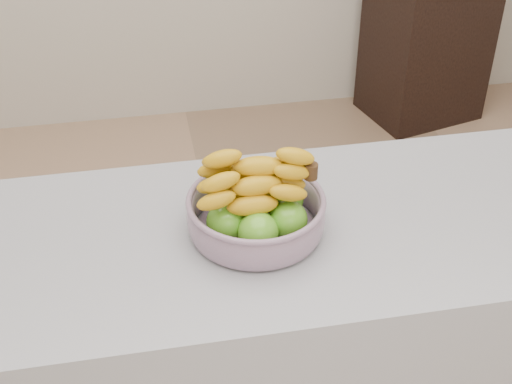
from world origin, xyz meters
TOP-DOWN VIEW (x-y plane):
  - counter at (0.00, -0.19)m, footprint 2.00×0.60m
  - cabinet at (1.21, 1.78)m, footprint 0.62×0.54m
  - fruit_bowl at (-0.03, -0.19)m, footprint 0.29×0.29m

SIDE VIEW (x-z plane):
  - counter at x=0.00m, z-range 0.00..0.90m
  - cabinet at x=1.21m, z-range 0.00..0.95m
  - fruit_bowl at x=-0.03m, z-range 0.87..1.05m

